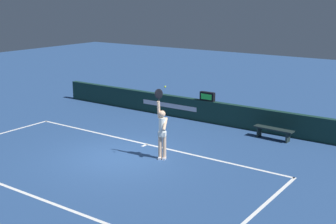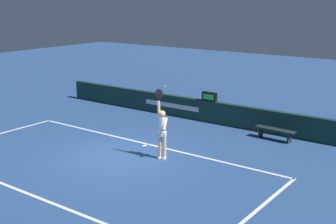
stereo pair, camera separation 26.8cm
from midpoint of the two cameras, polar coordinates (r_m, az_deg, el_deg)
name	(u,v)px [view 2 (the right image)]	position (r m, az deg, el deg)	size (l,w,h in m)	color
ground_plane	(118,156)	(15.93, -5.84, -5.57)	(60.00, 60.00, 0.00)	navy
court_lines	(97,165)	(15.23, -8.45, -6.59)	(11.52, 5.57, 0.00)	white
back_wall	(205,111)	(20.22, 5.03, 0.15)	(16.23, 0.26, 0.96)	#14332C
speed_display	(209,97)	(19.96, 5.60, 1.94)	(0.68, 0.20, 0.39)	black
tennis_player	(162,130)	(15.31, -0.25, -2.32)	(0.52, 0.47, 2.45)	beige
tennis_ball	(165,87)	(14.60, 0.15, 3.19)	(0.07, 0.07, 0.07)	#C7E232
courtside_bench_near	(275,131)	(18.05, 13.68, -2.37)	(1.61, 0.45, 0.45)	black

